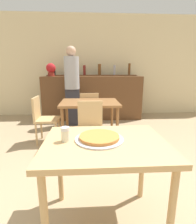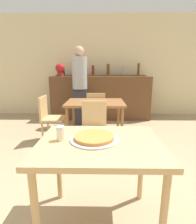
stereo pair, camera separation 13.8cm
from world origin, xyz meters
name	(u,v)px [view 2 (the right image)]	position (x,y,z in m)	size (l,w,h in m)	color
ground_plane	(99,223)	(0.00, 0.00, 0.00)	(16.00, 16.00, 0.00)	tan
wall_back	(101,66)	(0.00, 3.95, 1.40)	(8.00, 0.05, 2.80)	beige
dining_table_near	(100,153)	(0.00, 0.00, 0.67)	(0.94, 0.75, 0.76)	tan
dining_table_far	(95,106)	(-0.09, 1.83, 0.66)	(1.02, 0.77, 0.75)	brown
bar_counter	(100,98)	(0.00, 3.44, 0.57)	(2.60, 0.56, 1.14)	brown
bar_back_shelf	(100,74)	(-0.02, 3.58, 1.20)	(2.39, 0.24, 0.34)	brown
chair_far_side_front	(94,125)	(-0.09, 1.27, 0.49)	(0.40, 0.40, 0.84)	tan
chair_far_side_back	(96,109)	(-0.09, 2.39, 0.49)	(0.40, 0.40, 0.84)	tan
chair_far_side_left	(50,115)	(-0.93, 1.83, 0.49)	(0.40, 0.40, 0.84)	tan
pizza_tray	(94,138)	(-0.04, 0.03, 0.78)	(0.38, 0.38, 0.04)	#B7B7BC
cheese_shaker	(60,133)	(-0.30, 0.02, 0.82)	(0.07, 0.07, 0.11)	beige
person_standing	(80,83)	(-0.48, 2.86, 0.99)	(0.34, 0.34, 1.82)	#2D2D38
potted_plant	(60,69)	(-1.05, 3.39, 1.32)	(0.24, 0.24, 0.33)	maroon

